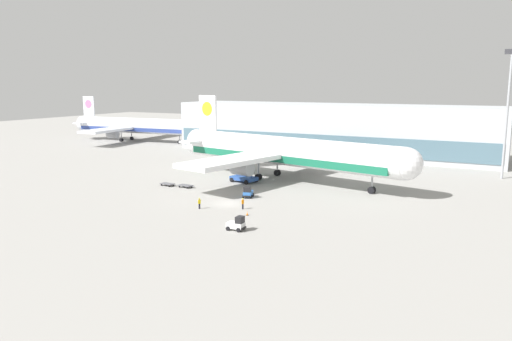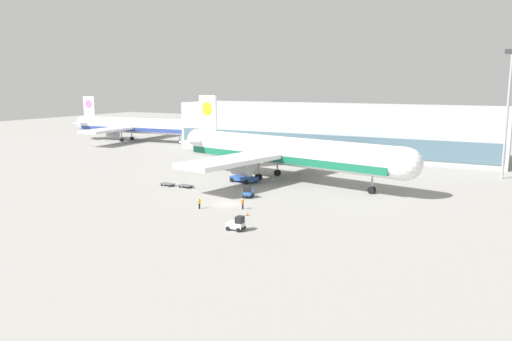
# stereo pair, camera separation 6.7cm
# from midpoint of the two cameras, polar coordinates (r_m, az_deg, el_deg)

# --- Properties ---
(ground_plane) EXTENTS (400.00, 400.00, 0.00)m
(ground_plane) POSITION_cam_midpoint_polar(r_m,az_deg,el_deg) (82.92, -3.32, -3.82)
(ground_plane) COLOR gray
(terminal_building) EXTENTS (90.00, 18.20, 14.00)m
(terminal_building) POSITION_cam_midpoint_polar(r_m,az_deg,el_deg) (141.70, 8.60, 4.68)
(terminal_building) COLOR #B2B7BC
(terminal_building) RESTS_ON ground_plane
(light_mast) EXTENTS (2.80, 0.50, 26.50)m
(light_mast) POSITION_cam_midpoint_polar(r_m,az_deg,el_deg) (114.92, 26.82, 6.61)
(light_mast) COLOR #9EA0A5
(light_mast) RESTS_ON ground_plane
(airplane_main) EXTENTS (57.42, 48.62, 17.00)m
(airplane_main) POSITION_cam_midpoint_polar(r_m,az_deg,el_deg) (102.36, 2.86, 2.15)
(airplane_main) COLOR white
(airplane_main) RESTS_ON ground_plane
(airplane_distant) EXTENTS (51.85, 43.32, 15.18)m
(airplane_distant) POSITION_cam_midpoint_polar(r_m,az_deg,el_deg) (176.93, -13.86, 4.95)
(airplane_distant) COLOR silver
(airplane_distant) RESTS_ON ground_plane
(scissor_lift_loader) EXTENTS (5.71, 4.28, 5.03)m
(scissor_lift_loader) POSITION_cam_midpoint_polar(r_m,az_deg,el_deg) (100.42, -1.41, -0.25)
(scissor_lift_loader) COLOR #284C99
(scissor_lift_loader) RESTS_ON ground_plane
(baggage_tug_foreground) EXTENTS (2.18, 2.73, 2.00)m
(baggage_tug_foreground) POSITION_cam_midpoint_polar(r_m,az_deg,el_deg) (87.08, -0.95, -2.54)
(baggage_tug_foreground) COLOR #2D66B7
(baggage_tug_foreground) RESTS_ON ground_plane
(baggage_tug_mid) EXTENTS (2.50, 1.70, 2.00)m
(baggage_tug_mid) POSITION_cam_midpoint_polar(r_m,az_deg,el_deg) (67.98, -2.23, -6.13)
(baggage_tug_mid) COLOR silver
(baggage_tug_mid) RESTS_ON ground_plane
(baggage_dolly_lead) EXTENTS (3.76, 1.79, 0.48)m
(baggage_dolly_lead) POSITION_cam_midpoint_polar(r_m,az_deg,el_deg) (98.57, -10.10, -1.51)
(baggage_dolly_lead) COLOR #56565B
(baggage_dolly_lead) RESTS_ON ground_plane
(baggage_dolly_second) EXTENTS (3.76, 1.79, 0.48)m
(baggage_dolly_second) POSITION_cam_midpoint_polar(r_m,az_deg,el_deg) (96.42, -8.07, -1.71)
(baggage_dolly_second) COLOR #56565B
(baggage_dolly_second) RESTS_ON ground_plane
(ground_crew_near) EXTENTS (0.26, 0.57, 1.78)m
(ground_crew_near) POSITION_cam_midpoint_polar(r_m,az_deg,el_deg) (79.09, -1.55, -3.69)
(ground_crew_near) COLOR black
(ground_crew_near) RESTS_ON ground_plane
(ground_crew_far) EXTENTS (0.28, 0.56, 1.77)m
(ground_crew_far) POSITION_cam_midpoint_polar(r_m,az_deg,el_deg) (79.78, -6.51, -3.64)
(ground_crew_far) COLOR black
(ground_crew_far) RESTS_ON ground_plane
(traffic_cone_near) EXTENTS (0.40, 0.40, 0.66)m
(traffic_cone_near) POSITION_cam_midpoint_polar(r_m,az_deg,el_deg) (75.59, -1.04, -4.91)
(traffic_cone_near) COLOR black
(traffic_cone_near) RESTS_ON ground_plane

